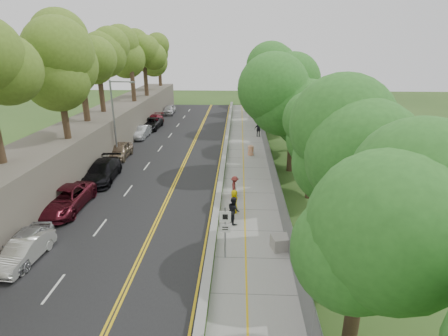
% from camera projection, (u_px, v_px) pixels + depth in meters
% --- Properties ---
extents(ground, '(140.00, 140.00, 0.00)m').
position_uv_depth(ground, '(211.00, 230.00, 22.36)').
color(ground, '#33511E').
rests_on(ground, ground).
extents(road, '(11.20, 66.00, 0.04)m').
position_uv_depth(road, '(171.00, 157.00, 36.68)').
color(road, black).
rests_on(road, ground).
extents(sidewalk, '(4.20, 66.00, 0.05)m').
position_uv_depth(sidewalk, '(247.00, 158.00, 36.35)').
color(sidewalk, gray).
rests_on(sidewalk, ground).
extents(jersey_barrier, '(0.42, 66.00, 0.60)m').
position_uv_depth(jersey_barrier, '(225.00, 155.00, 36.36)').
color(jersey_barrier, '#59C417').
rests_on(jersey_barrier, ground).
extents(rock_embankment, '(5.00, 66.00, 4.00)m').
position_uv_depth(rock_embankment, '(93.00, 138.00, 36.35)').
color(rock_embankment, '#595147').
rests_on(rock_embankment, ground).
extents(chainlink_fence, '(0.04, 66.00, 2.00)m').
position_uv_depth(chainlink_fence, '(267.00, 149.00, 35.94)').
color(chainlink_fence, slate).
rests_on(chainlink_fence, ground).
extents(trees_embankment, '(6.40, 66.00, 13.00)m').
position_uv_depth(trees_embankment, '(87.00, 52.00, 33.46)').
color(trees_embankment, olive).
rests_on(trees_embankment, rock_embankment).
extents(trees_fenceside, '(7.00, 66.00, 14.00)m').
position_uv_depth(trees_fenceside, '(294.00, 90.00, 33.82)').
color(trees_fenceside, '#37802A').
rests_on(trees_fenceside, ground).
extents(streetlight, '(2.52, 0.22, 8.00)m').
position_uv_depth(streetlight, '(116.00, 115.00, 34.39)').
color(streetlight, gray).
rests_on(streetlight, ground).
extents(signpost, '(0.62, 0.09, 3.10)m').
position_uv_depth(signpost, '(225.00, 227.00, 18.82)').
color(signpost, gray).
rests_on(signpost, sidewalk).
extents(construction_barrel, '(0.61, 0.61, 1.01)m').
position_uv_depth(construction_barrel, '(251.00, 151.00, 37.10)').
color(construction_barrel, '#F95D16').
rests_on(construction_barrel, sidewalk).
extents(concrete_block, '(1.37, 1.16, 0.79)m').
position_uv_depth(concrete_block, '(282.00, 242.00, 20.18)').
color(concrete_block, gray).
rests_on(concrete_block, sidewalk).
extents(car_0, '(1.94, 4.41, 1.48)m').
position_uv_depth(car_0, '(24.00, 245.00, 19.32)').
color(car_0, '#B0B1B5').
rests_on(car_0, road).
extents(car_1, '(1.67, 4.12, 1.33)m').
position_uv_depth(car_1, '(24.00, 251.00, 18.88)').
color(car_1, white).
rests_on(car_1, road).
extents(car_2, '(2.75, 5.85, 1.62)m').
position_uv_depth(car_2, '(65.00, 199.00, 24.81)').
color(car_2, '#5A1521').
rests_on(car_2, road).
extents(car_3, '(2.78, 5.93, 1.67)m').
position_uv_depth(car_3, '(102.00, 171.00, 30.20)').
color(car_3, black).
rests_on(car_3, road).
extents(car_4, '(1.94, 4.69, 1.59)m').
position_uv_depth(car_4, '(120.00, 151.00, 36.08)').
color(car_4, gray).
rests_on(car_4, road).
extents(car_5, '(1.67, 4.53, 1.48)m').
position_uv_depth(car_5, '(141.00, 132.00, 43.97)').
color(car_5, '#AFB3B7').
rests_on(car_5, road).
extents(car_6, '(2.71, 5.53, 1.51)m').
position_uv_depth(car_6, '(150.00, 124.00, 48.40)').
color(car_6, black).
rests_on(car_6, road).
extents(car_7, '(2.31, 5.37, 1.54)m').
position_uv_depth(car_7, '(153.00, 121.00, 50.06)').
color(car_7, maroon).
rests_on(car_7, road).
extents(car_8, '(1.86, 4.47, 1.51)m').
position_uv_depth(car_8, '(169.00, 110.00, 58.62)').
color(car_8, silver).
rests_on(car_8, road).
extents(painter_0, '(0.62, 0.88, 1.68)m').
position_uv_depth(painter_0, '(234.00, 201.00, 24.40)').
color(painter_0, '#DEBF03').
rests_on(painter_0, sidewalk).
extents(painter_1, '(0.37, 0.56, 1.54)m').
position_uv_depth(painter_1, '(235.00, 186.00, 27.26)').
color(painter_1, silver).
rests_on(painter_1, sidewalk).
extents(painter_2, '(1.00, 1.11, 1.87)m').
position_uv_depth(painter_2, '(234.00, 210.00, 22.91)').
color(painter_2, black).
rests_on(painter_2, sidewalk).
extents(painter_3, '(0.65, 1.09, 1.66)m').
position_uv_depth(painter_3, '(235.00, 186.00, 26.95)').
color(painter_3, maroon).
rests_on(painter_3, sidewalk).
extents(person_far, '(1.15, 0.58, 1.89)m').
position_uv_depth(person_far, '(259.00, 129.00, 44.32)').
color(person_far, black).
rests_on(person_far, sidewalk).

